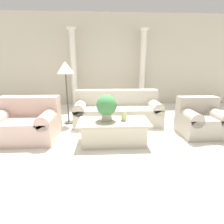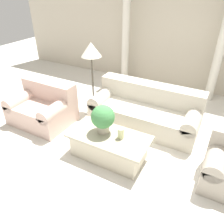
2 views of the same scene
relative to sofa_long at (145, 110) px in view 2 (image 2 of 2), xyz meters
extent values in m
plane|color=silver|center=(-0.20, -0.79, -0.33)|extent=(16.00, 16.00, 0.00)
cube|color=beige|center=(-0.20, 2.22, 1.27)|extent=(10.00, 0.06, 3.20)
cube|color=beige|center=(0.00, -0.06, -0.11)|extent=(2.16, 0.93, 0.44)
cube|color=beige|center=(0.00, 0.24, 0.30)|extent=(2.16, 0.32, 0.39)
cylinder|color=beige|center=(-0.94, -0.06, 0.12)|extent=(0.28, 0.93, 0.28)
cylinder|color=beige|center=(0.94, -0.06, 0.12)|extent=(0.28, 0.93, 0.28)
cube|color=beige|center=(-1.94, -0.96, -0.11)|extent=(1.23, 0.93, 0.44)
cube|color=beige|center=(-1.94, -0.66, 0.30)|extent=(1.23, 0.32, 0.39)
cylinder|color=beige|center=(-2.41, -0.96, 0.12)|extent=(0.28, 0.93, 0.28)
cylinder|color=beige|center=(-1.46, -0.96, 0.12)|extent=(0.28, 0.93, 0.28)
cube|color=beige|center=(-0.17, -1.23, -0.13)|extent=(1.18, 0.60, 0.40)
cube|color=#B3A98F|center=(-0.17, -1.23, 0.09)|extent=(1.35, 0.68, 0.04)
cylinder|color=#B2A893|center=(-0.30, -1.19, 0.18)|extent=(0.19, 0.19, 0.13)
sphere|color=#428447|center=(-0.30, -1.19, 0.41)|extent=(0.39, 0.39, 0.39)
cylinder|color=beige|center=(0.03, -1.20, 0.20)|extent=(0.10, 0.10, 0.18)
cylinder|color=#4C473D|center=(-1.27, 0.00, -0.32)|extent=(0.25, 0.25, 0.03)
cylinder|color=#4C473D|center=(-1.27, 0.00, 0.31)|extent=(0.04, 0.04, 1.23)
cone|color=silver|center=(-1.27, 0.00, 1.08)|extent=(0.42, 0.42, 0.29)
cylinder|color=silver|center=(-1.36, 1.83, 0.96)|extent=(0.20, 0.20, 2.58)
cylinder|color=silver|center=(1.02, 1.83, 0.96)|extent=(0.20, 0.20, 2.58)
cylinder|color=#ADA393|center=(1.43, -0.94, 0.10)|extent=(0.28, 0.78, 0.28)
camera|label=1|loc=(-0.36, -4.38, 1.15)|focal=28.00mm
camera|label=2|loc=(1.24, -3.71, 2.29)|focal=35.00mm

